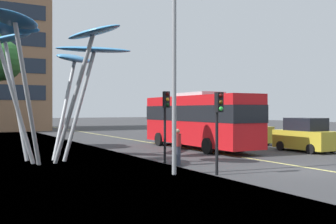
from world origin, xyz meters
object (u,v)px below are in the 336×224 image
at_px(red_bus, 198,118).
at_px(car_parked_far, 246,131).
at_px(traffic_light_kerb_far, 166,111).
at_px(leaf_sculpture, 51,50).
at_px(pedestrian, 178,147).
at_px(traffic_light_kerb_near, 218,115).
at_px(street_lamp, 182,54).
at_px(car_side_street, 201,127).
at_px(car_parked_mid, 306,136).

relative_size(red_bus, car_parked_far, 2.55).
bearing_deg(car_parked_far, traffic_light_kerb_far, -147.50).
distance_m(leaf_sculpture, pedestrian, 8.00).
bearing_deg(traffic_light_kerb_near, street_lamp, 134.82).
bearing_deg(leaf_sculpture, car_side_street, 32.60).
bearing_deg(car_parked_far, traffic_light_kerb_near, -134.09).
height_order(car_parked_mid, pedestrian, car_parked_mid).
bearing_deg(red_bus, leaf_sculpture, -168.05).
height_order(car_parked_far, pedestrian, car_parked_far).
height_order(car_parked_far, street_lamp, street_lamp).
height_order(red_bus, car_parked_mid, red_bus).
bearing_deg(car_parked_mid, street_lamp, -161.41).
height_order(red_bus, traffic_light_kerb_far, red_bus).
xyz_separation_m(traffic_light_kerb_far, car_parked_far, (10.85, 6.91, -1.58)).
bearing_deg(traffic_light_kerb_near, red_bus, 60.94).
xyz_separation_m(red_bus, traffic_light_kerb_near, (-5.34, -9.62, 0.35)).
relative_size(car_parked_mid, pedestrian, 2.30).
relative_size(street_lamp, pedestrian, 4.46).
bearing_deg(traffic_light_kerb_far, car_side_street, 50.55).
xyz_separation_m(traffic_light_kerb_near, pedestrian, (0.05, 3.31, -1.55)).
height_order(traffic_light_kerb_near, street_lamp, street_lamp).
bearing_deg(car_side_street, red_bus, -124.98).
bearing_deg(red_bus, pedestrian, -130.01).
xyz_separation_m(red_bus, pedestrian, (-5.30, -6.31, -1.20)).
bearing_deg(car_parked_mid, traffic_light_kerb_near, -154.64).
bearing_deg(traffic_light_kerb_near, leaf_sculpture, 123.16).
xyz_separation_m(leaf_sculpture, pedestrian, (4.92, -4.15, -4.75)).
distance_m(car_side_street, pedestrian, 17.88).
bearing_deg(leaf_sculpture, traffic_light_kerb_near, -56.84).
bearing_deg(car_parked_mid, pedestrian, -171.20).
relative_size(red_bus, traffic_light_kerb_far, 3.10).
relative_size(red_bus, leaf_sculpture, 1.17).
bearing_deg(leaf_sculpture, pedestrian, -40.17).
xyz_separation_m(traffic_light_kerb_far, car_parked_mid, (10.44, 0.72, -1.57)).
bearing_deg(car_side_street, street_lamp, -125.95).
distance_m(red_bus, pedestrian, 8.33).
relative_size(red_bus, street_lamp, 1.42).
relative_size(traffic_light_kerb_far, car_parked_far, 0.82).
distance_m(car_side_street, street_lamp, 20.69).
bearing_deg(red_bus, car_parked_mid, -43.40).
bearing_deg(traffic_light_kerb_far, leaf_sculpture, 145.51).
distance_m(car_parked_mid, pedestrian, 10.41).
bearing_deg(leaf_sculpture, street_lamp, -59.18).
height_order(traffic_light_kerb_far, car_parked_far, traffic_light_kerb_far).
relative_size(traffic_light_kerb_near, traffic_light_kerb_far, 0.94).
xyz_separation_m(traffic_light_kerb_far, pedestrian, (0.15, -0.88, -1.69)).
xyz_separation_m(red_bus, car_side_street, (5.54, 7.91, -0.96)).
height_order(street_lamp, pedestrian, street_lamp).
distance_m(car_parked_far, pedestrian, 13.24).
bearing_deg(car_side_street, car_parked_mid, -92.47).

